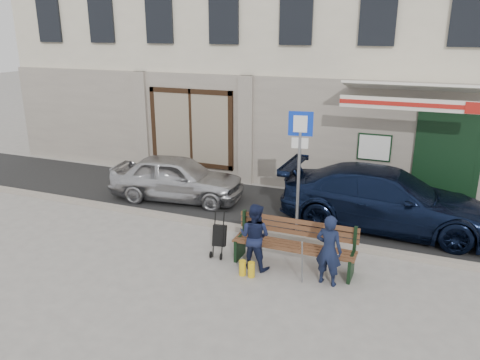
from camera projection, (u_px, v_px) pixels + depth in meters
The scene contains 11 objects.
ground at pixel (222, 260), 9.45m from camera, with size 80.00×80.00×0.00m, color #9E9991.
asphalt_lane at pixel (270, 208), 12.19m from camera, with size 60.00×3.20×0.01m, color #282828.
curb at pixel (248, 230), 10.76m from camera, with size 60.00×0.18×0.12m, color #9E9384.
building at pixel (325, 13), 15.38m from camera, with size 20.00×8.27×10.00m.
car_silver at pixel (177, 178), 12.68m from camera, with size 1.46×3.62×1.23m, color #B9BABF.
car_navy at pixel (386, 199), 10.83m from camera, with size 1.97×4.85×1.41m, color black.
parking_sign at pixel (299, 154), 10.04m from camera, with size 0.52×0.12×2.82m.
bench at pixel (291, 245), 9.07m from camera, with size 2.40×1.17×0.98m.
man at pixel (329, 250), 8.39m from camera, with size 0.49×0.32×1.34m, color #131A34.
woman at pixel (255, 236), 8.98m from camera, with size 0.64×0.50×1.32m, color #151B3A.
stroller at pixel (219, 236), 9.56m from camera, with size 0.31×0.41×0.94m.
Camera 1 is at (3.54, -7.74, 4.45)m, focal length 35.00 mm.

